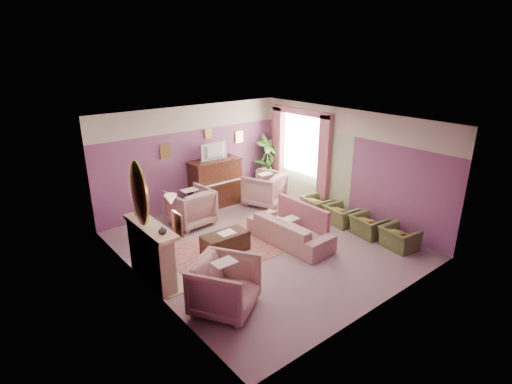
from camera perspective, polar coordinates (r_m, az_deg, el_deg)
floor at (r=9.13m, az=1.09°, el=-7.50°), size 5.50×6.00×0.01m
ceiling at (r=8.22m, az=1.22°, el=10.08°), size 5.50×6.00×0.01m
wall_back at (r=10.94m, az=-9.05°, el=4.83°), size 5.50×0.02×2.80m
wall_front at (r=6.74m, az=17.88°, el=-5.73°), size 5.50×0.02×2.80m
wall_left at (r=7.24m, az=-15.80°, el=-3.70°), size 0.02×6.00×2.80m
wall_right at (r=10.48m, az=12.76°, el=3.91°), size 0.02×6.00×2.80m
picture_rail_band at (r=10.70m, az=-9.34°, el=10.38°), size 5.50×0.01×0.65m
stripe_panel at (r=11.37m, az=7.50°, el=3.79°), size 0.01×3.00×2.15m
fireplace_surround at (r=7.82m, az=-14.74°, el=-8.66°), size 0.30×1.40×1.10m
fireplace_inset at (r=7.93m, az=-13.98°, el=-9.42°), size 0.18×0.72×0.68m
fire_ember at (r=8.03m, az=-13.61°, el=-10.46°), size 0.06×0.54×0.10m
mantel_shelf at (r=7.58m, az=-14.91°, el=-4.81°), size 0.40×1.55×0.07m
hearth at (r=8.16m, az=-13.11°, el=-11.61°), size 0.55×1.50×0.02m
mirror_frame at (r=7.28m, az=-16.38°, el=-0.21°), size 0.04×0.72×1.20m
mirror_glass at (r=7.29m, az=-16.20°, el=-0.17°), size 0.01×0.60×1.06m
sconce_shade at (r=6.35m, az=-12.10°, el=-1.08°), size 0.20×0.20×0.16m
piano at (r=11.14m, az=-5.80°, el=1.23°), size 1.40×0.60×1.30m
piano_keyshelf at (r=10.84m, az=-4.79°, el=1.12°), size 1.30×0.12×0.06m
piano_keys at (r=10.83m, az=-4.79°, el=1.32°), size 1.20×0.08×0.02m
piano_top at (r=10.95m, az=-5.91°, el=4.50°), size 1.45×0.65×0.04m
television at (r=10.84m, az=-5.82°, el=5.92°), size 0.80×0.12×0.48m
print_back_left at (r=10.46m, az=-12.83°, el=5.70°), size 0.30×0.03×0.38m
print_back_right at (r=11.64m, az=-2.41°, el=7.90°), size 0.26×0.03×0.34m
print_back_mid at (r=11.02m, az=-6.85°, el=8.25°), size 0.22×0.03×0.26m
print_left_wall at (r=6.12m, az=-11.16°, el=-4.47°), size 0.03×0.28×0.36m
window_blind at (r=11.36m, az=6.60°, el=7.07°), size 0.03×1.40×1.80m
curtain_left at (r=10.80m, az=9.69°, el=4.04°), size 0.16×0.34×2.60m
curtain_right at (r=12.04m, az=3.14°, el=5.95°), size 0.16×0.34×2.60m
pelmet at (r=11.14m, az=6.48°, el=11.33°), size 0.16×2.20×0.16m
mantel_plant at (r=7.99m, az=-16.61°, el=-2.35°), size 0.16×0.16×0.28m
mantel_vase at (r=7.12m, az=-13.22°, el=-5.34°), size 0.16×0.16×0.16m
area_rug at (r=8.93m, az=-4.30°, el=-8.18°), size 2.53×1.84×0.01m
coffee_table at (r=8.73m, az=-4.42°, el=-7.27°), size 1.01×0.53×0.45m
table_paper at (r=8.65m, az=-4.18°, el=-5.83°), size 0.35×0.28×0.01m
sofa at (r=9.06m, az=4.84°, el=-4.85°), size 0.69×2.07×0.84m
sofa_throw at (r=9.25m, az=6.67°, el=-3.16°), size 0.10×1.57×0.58m
floral_armchair_left at (r=10.07m, az=-9.38°, el=-1.86°), size 0.98×0.98×1.03m
floral_armchair_right at (r=11.18m, az=1.26°, el=0.65°), size 0.98×0.98×1.03m
floral_armchair_front at (r=6.83m, az=-4.46°, el=-12.88°), size 0.98×0.98×1.03m
olive_chair_a at (r=9.38m, az=19.80°, el=-5.79°), size 0.52×0.75×0.65m
olive_chair_b at (r=9.77m, az=15.75°, el=-4.27°), size 0.52×0.75×0.65m
olive_chair_c at (r=10.22m, az=12.04°, el=-2.86°), size 0.52×0.75×0.65m
olive_chair_d at (r=10.71m, az=8.67°, el=-1.56°), size 0.52×0.75×0.65m
side_table at (r=12.19m, az=1.16°, el=1.50°), size 0.52×0.52×0.70m
side_plant_big at (r=12.03m, az=1.18°, el=3.85°), size 0.30×0.30×0.34m
side_plant_small at (r=12.04m, az=1.92°, el=3.70°), size 0.16×0.16×0.28m
palm_pot at (r=12.32m, az=1.61°, el=0.82°), size 0.34×0.34×0.34m
palm_plant at (r=12.06m, az=1.66°, el=4.81°), size 0.76×0.76×1.44m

